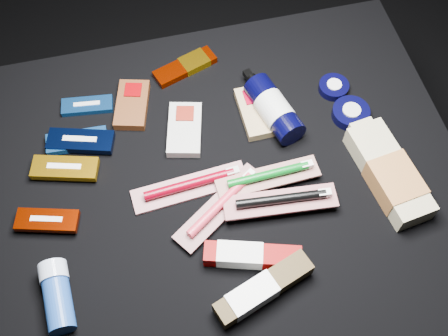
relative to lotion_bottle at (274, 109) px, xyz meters
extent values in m
plane|color=black|center=(-0.15, -0.12, -0.43)|extent=(3.00, 3.00, 0.00)
cube|color=black|center=(-0.15, -0.12, -0.23)|extent=(0.98, 0.78, 0.40)
cube|color=#164E96|center=(-0.38, 0.12, -0.02)|extent=(0.11, 0.05, 0.01)
cube|color=beige|center=(-0.38, 0.12, -0.02)|extent=(0.06, 0.02, 0.01)
cube|color=#1C5CB1|center=(-0.41, 0.03, -0.02)|extent=(0.12, 0.05, 0.01)
cube|color=white|center=(-0.41, 0.03, -0.02)|extent=(0.06, 0.01, 0.02)
cube|color=black|center=(-0.40, 0.03, -0.02)|extent=(0.14, 0.09, 0.02)
cube|color=#BABAB6|center=(-0.40, 0.03, -0.02)|extent=(0.07, 0.03, 0.02)
cube|color=#B37C0B|center=(-0.43, -0.03, -0.02)|extent=(0.14, 0.08, 0.02)
cube|color=silver|center=(-0.43, -0.03, -0.01)|extent=(0.07, 0.03, 0.02)
cube|color=#781500|center=(-0.48, -0.14, -0.01)|extent=(0.12, 0.07, 0.01)
cube|color=silver|center=(-0.48, -0.14, -0.01)|extent=(0.06, 0.03, 0.02)
cube|color=#552A12|center=(-0.28, 0.09, -0.02)|extent=(0.09, 0.13, 0.02)
cube|color=#6C0003|center=(-0.27, 0.12, -0.02)|extent=(0.04, 0.04, 0.02)
cube|color=beige|center=(-0.19, 0.01, -0.02)|extent=(0.09, 0.14, 0.02)
cube|color=maroon|center=(-0.18, 0.04, -0.02)|extent=(0.04, 0.04, 0.02)
cube|color=tan|center=(-0.03, 0.02, -0.02)|extent=(0.07, 0.13, 0.02)
cube|color=maroon|center=(-0.03, 0.05, -0.02)|extent=(0.04, 0.04, 0.02)
cube|color=#751500|center=(-0.15, 0.17, -0.02)|extent=(0.15, 0.09, 0.02)
cube|color=#B27F0A|center=(-0.13, 0.18, -0.02)|extent=(0.07, 0.06, 0.02)
cylinder|color=black|center=(0.00, 0.00, 0.00)|extent=(0.10, 0.16, 0.06)
cylinder|color=beige|center=(0.00, 0.00, 0.00)|extent=(0.08, 0.08, 0.06)
cylinder|color=black|center=(-0.02, 0.08, 0.00)|extent=(0.03, 0.02, 0.02)
cube|color=black|center=(-0.03, 0.10, -0.01)|extent=(0.02, 0.03, 0.01)
cylinder|color=black|center=(0.15, 0.04, -0.02)|extent=(0.06, 0.06, 0.02)
cylinder|color=silver|center=(0.15, 0.04, -0.02)|extent=(0.03, 0.03, 0.02)
cylinder|color=black|center=(0.16, -0.03, -0.02)|extent=(0.08, 0.08, 0.02)
cylinder|color=#BBBCB7|center=(0.16, -0.03, -0.02)|extent=(0.04, 0.04, 0.02)
cube|color=tan|center=(0.18, -0.19, -0.01)|extent=(0.11, 0.23, 0.04)
cube|color=#A46835|center=(0.18, -0.22, -0.01)|extent=(0.09, 0.11, 0.05)
cube|color=tan|center=(0.16, -0.08, -0.01)|extent=(0.05, 0.03, 0.03)
cylinder|color=#1B4492|center=(-0.47, -0.31, -0.01)|extent=(0.05, 0.09, 0.05)
cylinder|color=#B0BFD7|center=(-0.47, -0.25, 0.00)|extent=(0.05, 0.04, 0.05)
cube|color=silver|center=(-0.20, -0.12, -0.03)|extent=(0.23, 0.07, 0.01)
cylinder|color=#66000F|center=(-0.20, -0.12, -0.01)|extent=(0.18, 0.03, 0.02)
cube|color=#B9B9B5|center=(-0.12, -0.12, -0.01)|extent=(0.03, 0.02, 0.01)
cube|color=#B1AAA4|center=(-0.16, -0.18, -0.02)|extent=(0.20, 0.16, 0.01)
cylinder|color=#CA2D41|center=(-0.16, -0.18, -0.01)|extent=(0.15, 0.11, 0.02)
cube|color=silver|center=(-0.09, -0.14, -0.01)|extent=(0.03, 0.02, 0.01)
cube|color=#B6B0A9|center=(-0.05, -0.15, -0.01)|extent=(0.21, 0.06, 0.01)
cylinder|color=#025B14|center=(-0.05, -0.15, 0.00)|extent=(0.16, 0.02, 0.02)
cube|color=white|center=(0.03, -0.14, 0.00)|extent=(0.02, 0.01, 0.01)
cube|color=#A8A39E|center=(-0.05, -0.20, -0.01)|extent=(0.22, 0.07, 0.01)
cylinder|color=black|center=(-0.05, -0.20, 0.01)|extent=(0.17, 0.03, 0.02)
cube|color=white|center=(0.04, -0.21, 0.01)|extent=(0.03, 0.02, 0.01)
cube|color=#7E0000|center=(-0.12, -0.29, -0.01)|extent=(0.18, 0.09, 0.03)
cube|color=silver|center=(-0.14, -0.29, -0.01)|extent=(0.09, 0.06, 0.03)
cube|color=#37290F|center=(-0.12, -0.36, -0.01)|extent=(0.19, 0.10, 0.03)
cube|color=white|center=(-0.14, -0.37, -0.01)|extent=(0.10, 0.07, 0.04)
camera|label=1|loc=(-0.26, -0.63, 0.94)|focal=45.00mm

